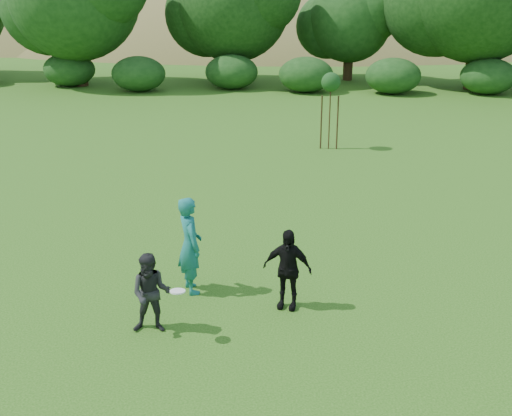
{
  "coord_description": "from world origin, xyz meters",
  "views": [
    {
      "loc": [
        1.4,
        -10.68,
        5.98
      ],
      "look_at": [
        0.0,
        3.0,
        1.1
      ],
      "focal_mm": 45.0,
      "sensor_mm": 36.0,
      "label": 1
    }
  ],
  "objects_px": {
    "player_teal": "(190,245)",
    "player_black": "(287,269)",
    "sapling": "(331,84)",
    "player_grey": "(151,293)"
  },
  "relations": [
    {
      "from": "player_teal",
      "to": "player_black",
      "type": "height_order",
      "value": "player_teal"
    },
    {
      "from": "player_teal",
      "to": "sapling",
      "type": "height_order",
      "value": "sapling"
    },
    {
      "from": "sapling",
      "to": "player_teal",
      "type": "bearing_deg",
      "value": -103.2
    },
    {
      "from": "player_teal",
      "to": "player_black",
      "type": "distance_m",
      "value": 2.05
    },
    {
      "from": "player_black",
      "to": "sapling",
      "type": "bearing_deg",
      "value": 96.23
    },
    {
      "from": "player_grey",
      "to": "player_black",
      "type": "relative_size",
      "value": 0.93
    },
    {
      "from": "player_grey",
      "to": "sapling",
      "type": "distance_m",
      "value": 14.22
    },
    {
      "from": "player_black",
      "to": "sapling",
      "type": "xyz_separation_m",
      "value": [
        0.86,
        12.6,
        1.61
      ]
    },
    {
      "from": "player_grey",
      "to": "player_black",
      "type": "bearing_deg",
      "value": 20.28
    },
    {
      "from": "player_grey",
      "to": "player_black",
      "type": "xyz_separation_m",
      "value": [
        2.35,
        1.15,
        0.06
      ]
    }
  ]
}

